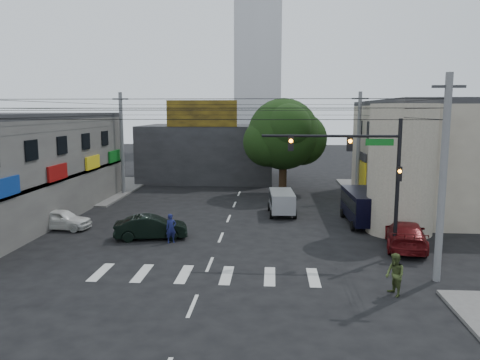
# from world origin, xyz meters

# --- Properties ---
(ground) EXTENTS (160.00, 160.00, 0.00)m
(ground) POSITION_xyz_m (0.00, 0.00, 0.00)
(ground) COLOR black
(ground) RESTS_ON ground
(sidewalk_far_left) EXTENTS (16.00, 16.00, 0.15)m
(sidewalk_far_left) POSITION_xyz_m (-18.00, 18.00, 0.07)
(sidewalk_far_left) COLOR #514F4C
(sidewalk_far_left) RESTS_ON ground
(sidewalk_far_right) EXTENTS (16.00, 16.00, 0.15)m
(sidewalk_far_right) POSITION_xyz_m (18.00, 18.00, 0.07)
(sidewalk_far_right) COLOR #514F4C
(sidewalk_far_right) RESTS_ON ground
(building_right) EXTENTS (14.00, 18.00, 8.00)m
(building_right) POSITION_xyz_m (18.00, 13.00, 4.00)
(building_right) COLOR gray
(building_right) RESTS_ON ground
(corner_column) EXTENTS (4.00, 4.00, 8.00)m
(corner_column) POSITION_xyz_m (11.00, 4.00, 4.00)
(corner_column) COLOR gray
(corner_column) RESTS_ON ground
(building_far) EXTENTS (14.00, 10.00, 6.00)m
(building_far) POSITION_xyz_m (-4.00, 26.00, 3.00)
(building_far) COLOR #232326
(building_far) RESTS_ON ground
(billboard) EXTENTS (7.00, 0.30, 2.60)m
(billboard) POSITION_xyz_m (-4.00, 21.10, 7.30)
(billboard) COLOR olive
(billboard) RESTS_ON building_far
(tower_distant) EXTENTS (9.00, 9.00, 44.00)m
(tower_distant) POSITION_xyz_m (0.00, 70.00, 22.00)
(tower_distant) COLOR silver
(tower_distant) RESTS_ON ground
(street_tree) EXTENTS (6.40, 6.40, 8.70)m
(street_tree) POSITION_xyz_m (4.00, 17.00, 5.47)
(street_tree) COLOR black
(street_tree) RESTS_ON ground
(traffic_gantry) EXTENTS (7.10, 0.35, 7.20)m
(traffic_gantry) POSITION_xyz_m (7.82, -1.00, 4.83)
(traffic_gantry) COLOR black
(traffic_gantry) RESTS_ON ground
(utility_pole_near_right) EXTENTS (0.32, 0.32, 9.20)m
(utility_pole_near_right) POSITION_xyz_m (10.50, -4.50, 4.60)
(utility_pole_near_right) COLOR #59595B
(utility_pole_near_right) RESTS_ON ground
(utility_pole_far_left) EXTENTS (0.32, 0.32, 9.20)m
(utility_pole_far_left) POSITION_xyz_m (-10.50, 16.00, 4.60)
(utility_pole_far_left) COLOR #59595B
(utility_pole_far_left) RESTS_ON ground
(utility_pole_far_right) EXTENTS (0.32, 0.32, 9.20)m
(utility_pole_far_right) POSITION_xyz_m (10.50, 16.00, 4.60)
(utility_pole_far_right) COLOR #59595B
(utility_pole_far_right) RESTS_ON ground
(dark_sedan) EXTENTS (3.25, 4.88, 1.41)m
(dark_sedan) POSITION_xyz_m (-4.13, 1.46, 0.70)
(dark_sedan) COLOR black
(dark_sedan) RESTS_ON ground
(white_compact) EXTENTS (2.41, 4.20, 1.31)m
(white_compact) POSITION_xyz_m (-10.50, 3.27, 0.66)
(white_compact) COLOR white
(white_compact) RESTS_ON ground
(maroon_sedan) EXTENTS (4.05, 5.96, 1.50)m
(maroon_sedan) POSITION_xyz_m (10.50, 0.59, 0.75)
(maroon_sedan) COLOR #510B0E
(maroon_sedan) RESTS_ON ground
(silver_minivan) EXTENTS (4.18, 2.14, 1.71)m
(silver_minivan) POSITION_xyz_m (3.77, 8.58, 0.86)
(silver_minivan) COLOR #9EA0A6
(silver_minivan) RESTS_ON ground
(navy_van) EXTENTS (5.69, 2.42, 2.23)m
(navy_van) POSITION_xyz_m (9.21, 6.09, 1.12)
(navy_van) COLOR black
(navy_van) RESTS_ON ground
(traffic_officer) EXTENTS (0.97, 0.94, 1.69)m
(traffic_officer) POSITION_xyz_m (-2.75, 0.71, 0.85)
(traffic_officer) COLOR #151A4B
(traffic_officer) RESTS_ON ground
(pedestrian_olive) EXTENTS (1.26, 1.19, 1.78)m
(pedestrian_olive) POSITION_xyz_m (8.16, -6.37, 0.89)
(pedestrian_olive) COLOR #3C4A22
(pedestrian_olive) RESTS_ON ground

